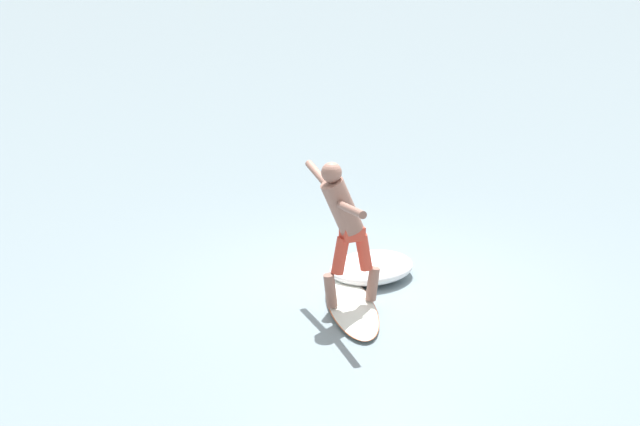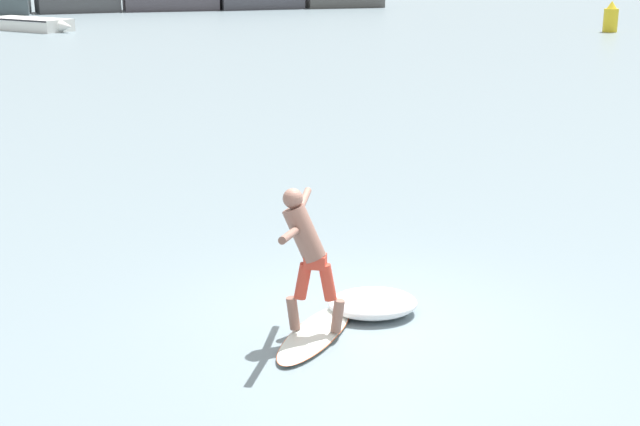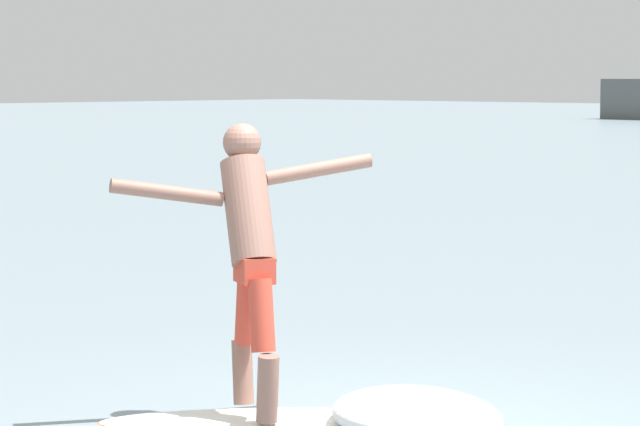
{
  "view_description": "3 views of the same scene",
  "coord_description": "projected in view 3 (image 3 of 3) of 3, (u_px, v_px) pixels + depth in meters",
  "views": [
    {
      "loc": [
        -9.78,
        -7.69,
        5.26
      ],
      "look_at": [
        -0.37,
        0.47,
        0.99
      ],
      "focal_mm": 60.0,
      "sensor_mm": 36.0,
      "label": 1
    },
    {
      "loc": [
        -3.87,
        -9.78,
        4.55
      ],
      "look_at": [
        -0.23,
        0.77,
        1.25
      ],
      "focal_mm": 50.0,
      "sensor_mm": 36.0,
      "label": 2
    },
    {
      "loc": [
        6.0,
        -6.65,
        2.16
      ],
      "look_at": [
        -1.11,
        0.77,
        1.24
      ],
      "focal_mm": 85.0,
      "sensor_mm": 36.0,
      "label": 3
    }
  ],
  "objects": [
    {
      "name": "surfboard",
      "position": [
        261.0,
        420.0,
        9.36
      ],
      "size": [
        1.7,
        1.86,
        0.23
      ],
      "color": "white",
      "rests_on": "ground"
    },
    {
      "name": "wave_foam_at_tail",
      "position": [
        416.0,
        415.0,
        9.02
      ],
      "size": [
        1.33,
        1.15,
        0.3
      ],
      "color": "white",
      "rests_on": "ground"
    },
    {
      "name": "surfer",
      "position": [
        249.0,
        241.0,
        9.36
      ],
      "size": [
        1.0,
        1.54,
        1.79
      ],
      "color": "#8B6153",
      "rests_on": "surfboard"
    }
  ]
}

